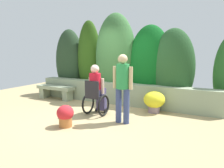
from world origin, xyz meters
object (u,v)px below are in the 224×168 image
object	(u,v)px
person_in_wheelchair	(96,92)
flower_pot_purple_near	(65,115)
flower_pot_terracotta_by_wall	(154,101)
stone_bench	(56,90)
person_standing_companion	(123,84)

from	to	relation	value
person_in_wheelchair	flower_pot_purple_near	bearing A→B (deg)	-95.49
flower_pot_purple_near	flower_pot_terracotta_by_wall	world-z (taller)	flower_pot_terracotta_by_wall
stone_bench	person_standing_companion	xyz separation A→B (m)	(3.11, -1.17, 0.61)
person_standing_companion	flower_pot_terracotta_by_wall	world-z (taller)	person_standing_companion
person_in_wheelchair	person_standing_companion	xyz separation A→B (m)	(0.89, -0.28, 0.30)
stone_bench	person_standing_companion	world-z (taller)	person_standing_companion
stone_bench	person_standing_companion	bearing A→B (deg)	-16.31
flower_pot_purple_near	stone_bench	bearing A→B (deg)	136.43
person_in_wheelchair	flower_pot_terracotta_by_wall	size ratio (longest dim) A/B	2.25
stone_bench	person_in_wheelchair	bearing A→B (deg)	-17.48
person_in_wheelchair	flower_pot_purple_near	distance (m)	1.17
flower_pot_terracotta_by_wall	person_in_wheelchair	bearing A→B (deg)	-145.68
stone_bench	flower_pot_terracotta_by_wall	xyz separation A→B (m)	(3.53, 0.00, 0.02)
person_in_wheelchair	flower_pot_terracotta_by_wall	bearing A→B (deg)	35.88
person_in_wheelchair	flower_pot_terracotta_by_wall	distance (m)	1.61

